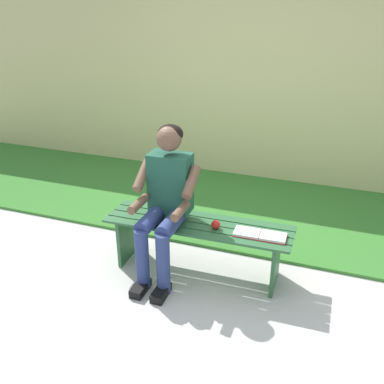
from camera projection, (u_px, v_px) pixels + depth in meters
name	position (u px, v px, depth m)	size (l,w,h in m)	color
ground_plane	(21.00, 318.00, 3.18)	(10.00, 7.00, 0.04)	beige
grass_strip	(235.00, 205.00, 4.81)	(9.00, 1.90, 0.03)	#387A2D
brick_wall	(220.00, 87.00, 5.35)	(9.50, 0.24, 2.25)	#D1C684
bench_near	(198.00, 235.00, 3.56)	(1.57, 0.45, 0.47)	#2D6038
person_seated	(165.00, 198.00, 3.40)	(0.50, 0.69, 1.27)	#1E513D
apple	(216.00, 225.00, 3.41)	(0.07, 0.07, 0.07)	red
book_open	(260.00, 235.00, 3.32)	(0.42, 0.17, 0.02)	white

